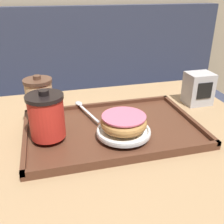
% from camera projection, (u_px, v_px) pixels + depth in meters
% --- Properties ---
extents(booth_bench, '(1.77, 0.44, 1.00)m').
position_uv_depth(booth_bench, '(91.00, 120.00, 1.70)').
color(booth_bench, '#33384C').
rests_on(booth_bench, ground_plane).
extents(cafe_table, '(0.97, 0.80, 0.71)m').
position_uv_depth(cafe_table, '(105.00, 181.00, 0.82)').
color(cafe_table, tan).
rests_on(cafe_table, ground_plane).
extents(serving_tray, '(0.50, 0.33, 0.02)m').
position_uv_depth(serving_tray, '(112.00, 129.00, 0.78)').
color(serving_tray, '#512D1E').
rests_on(serving_tray, cafe_table).
extents(coffee_cup_front, '(0.10, 0.10, 0.13)m').
position_uv_depth(coffee_cup_front, '(46.00, 116.00, 0.68)').
color(coffee_cup_front, red).
rests_on(coffee_cup_front, serving_tray).
extents(coffee_cup_rear, '(0.08, 0.08, 0.14)m').
position_uv_depth(coffee_cup_rear, '(40.00, 100.00, 0.77)').
color(coffee_cup_rear, '#E0B784').
rests_on(coffee_cup_rear, serving_tray).
extents(plate_with_chocolate_donut, '(0.15, 0.15, 0.01)m').
position_uv_depth(plate_with_chocolate_donut, '(124.00, 131.00, 0.72)').
color(plate_with_chocolate_donut, white).
rests_on(plate_with_chocolate_donut, serving_tray).
extents(donut_chocolate_glazed, '(0.13, 0.13, 0.04)m').
position_uv_depth(donut_chocolate_glazed, '(124.00, 122.00, 0.71)').
color(donut_chocolate_glazed, tan).
rests_on(donut_chocolate_glazed, plate_with_chocolate_donut).
extents(spoon, '(0.06, 0.17, 0.01)m').
position_uv_depth(spoon, '(82.00, 107.00, 0.87)').
color(spoon, silver).
rests_on(spoon, serving_tray).
extents(napkin_dispenser, '(0.09, 0.08, 0.11)m').
position_uv_depth(napkin_dispenser, '(198.00, 89.00, 0.94)').
color(napkin_dispenser, '#B7B7BC').
rests_on(napkin_dispenser, cafe_table).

